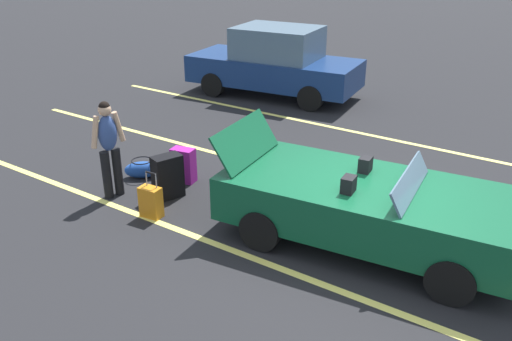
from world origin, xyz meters
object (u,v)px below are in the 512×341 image
object	(u,v)px
suitcase_small_carryon	(151,202)
duffel_bag	(142,169)
suitcase_large_black	(168,177)
convertible_car	(383,210)
traveler_person	(109,144)
parked_sedan_near	(275,63)
suitcase_medium_bright	(184,165)

from	to	relation	value
suitcase_small_carryon	duffel_bag	size ratio (longest dim) A/B	1.09
suitcase_large_black	duffel_bag	bearing A→B (deg)	0.32
convertible_car	traveler_person	bearing A→B (deg)	-173.52
suitcase_large_black	traveler_person	world-z (taller)	traveler_person
suitcase_large_black	traveler_person	size ratio (longest dim) A/B	0.45
convertible_car	suitcase_large_black	bearing A→B (deg)	-178.28
duffel_bag	parked_sedan_near	xyz separation A→B (m)	(-0.82, 5.80, 0.73)
traveler_person	parked_sedan_near	world-z (taller)	parked_sedan_near
traveler_person	suitcase_large_black	bearing A→B (deg)	46.06
convertible_car	parked_sedan_near	size ratio (longest dim) A/B	0.93
convertible_car	suitcase_medium_bright	size ratio (longest dim) A/B	7.05
convertible_car	suitcase_large_black	distance (m)	3.58
traveler_person	convertible_car	bearing A→B (deg)	27.37
suitcase_medium_bright	suitcase_small_carryon	world-z (taller)	suitcase_small_carryon
convertible_car	suitcase_small_carryon	size ratio (longest dim) A/B	5.89
suitcase_medium_bright	traveler_person	distance (m)	1.40
convertible_car	suitcase_large_black	xyz separation A→B (m)	(-3.54, -0.49, -0.22)
parked_sedan_near	suitcase_small_carryon	bearing A→B (deg)	99.34
suitcase_medium_bright	suitcase_small_carryon	distance (m)	1.34
suitcase_medium_bright	duffel_bag	xyz separation A→B (m)	(-0.73, -0.30, -0.15)
traveler_person	duffel_bag	bearing A→B (deg)	113.58
suitcase_medium_bright	traveler_person	xyz separation A→B (m)	(-0.61, -1.09, 0.62)
convertible_car	traveler_person	world-z (taller)	traveler_person
duffel_bag	traveler_person	world-z (taller)	traveler_person
convertible_car	traveler_person	size ratio (longest dim) A/B	2.65
convertible_car	suitcase_medium_bright	bearing A→B (deg)	172.00
traveler_person	parked_sedan_near	xyz separation A→B (m)	(-0.94, 6.59, -0.04)
parked_sedan_near	suitcase_medium_bright	bearing A→B (deg)	98.77
duffel_bag	parked_sedan_near	bearing A→B (deg)	98.01
traveler_person	parked_sedan_near	distance (m)	6.66
suitcase_large_black	duffel_bag	distance (m)	0.99
traveler_person	suitcase_small_carryon	bearing A→B (deg)	4.86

